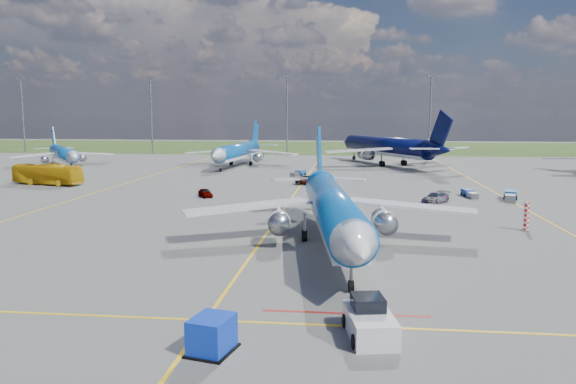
# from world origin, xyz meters

# --- Properties ---
(ground) EXTENTS (400.00, 400.00, 0.00)m
(ground) POSITION_xyz_m (0.00, 0.00, 0.00)
(ground) COLOR #545452
(ground) RESTS_ON ground
(grass_strip) EXTENTS (400.00, 80.00, 0.01)m
(grass_strip) POSITION_xyz_m (0.00, 150.00, 0.00)
(grass_strip) COLOR #2D4719
(grass_strip) RESTS_ON ground
(taxiway_lines) EXTENTS (60.25, 160.00, 0.02)m
(taxiway_lines) POSITION_xyz_m (0.17, 27.70, 0.01)
(taxiway_lines) COLOR yellow
(taxiway_lines) RESTS_ON ground
(floodlight_masts) EXTENTS (202.20, 0.50, 22.70)m
(floodlight_masts) POSITION_xyz_m (10.00, 110.00, 12.56)
(floodlight_masts) COLOR slate
(floodlight_masts) RESTS_ON ground
(warning_post) EXTENTS (0.50, 0.50, 3.00)m
(warning_post) POSITION_xyz_m (26.00, 8.00, 1.50)
(warning_post) COLOR red
(warning_post) RESTS_ON ground
(bg_jet_nw) EXTENTS (39.02, 40.59, 8.46)m
(bg_jet_nw) POSITION_xyz_m (-55.81, 68.98, 0.00)
(bg_jet_nw) COLOR #0C56A8
(bg_jet_nw) RESTS_ON ground
(bg_jet_nnw) EXTENTS (31.76, 39.87, 9.82)m
(bg_jet_nnw) POSITION_xyz_m (-17.15, 74.24, 0.00)
(bg_jet_nnw) COLOR #0C56A8
(bg_jet_nnw) RESTS_ON ground
(bg_jet_n) EXTENTS (53.51, 58.13, 12.27)m
(bg_jet_n) POSITION_xyz_m (16.41, 82.01, 0.00)
(bg_jet_n) COLOR #060B39
(bg_jet_n) RESTS_ON ground
(main_airliner) EXTENTS (33.99, 41.85, 10.05)m
(main_airliner) POSITION_xyz_m (6.67, -1.17, 0.00)
(main_airliner) COLOR #0C56A8
(main_airliner) RESTS_ON ground
(pushback_tug) EXTENTS (2.99, 6.20, 2.06)m
(pushback_tug) POSITION_xyz_m (9.31, -21.27, 0.83)
(pushback_tug) COLOR silver
(pushback_tug) RESTS_ON ground
(uld_container) EXTENTS (2.28, 2.61, 1.80)m
(uld_container) POSITION_xyz_m (1.43, -24.17, 0.90)
(uld_container) COLOR #0E33C5
(uld_container) RESTS_ON ground
(apron_bus) EXTENTS (12.86, 5.64, 3.49)m
(apron_bus) POSITION_xyz_m (-42.29, 38.15, 1.74)
(apron_bus) COLOR #CB990B
(apron_bus) RESTS_ON ground
(service_car_a) EXTENTS (3.03, 3.79, 1.21)m
(service_car_a) POSITION_xyz_m (-12.38, 27.31, 0.61)
(service_car_a) COLOR #999999
(service_car_a) RESTS_ON ground
(service_car_b) EXTENTS (5.46, 2.69, 1.49)m
(service_car_b) POSITION_xyz_m (1.67, 43.17, 0.75)
(service_car_b) COLOR #999999
(service_car_b) RESTS_ON ground
(service_car_c) EXTENTS (4.55, 4.98, 1.40)m
(service_car_c) POSITION_xyz_m (19.58, 25.67, 0.70)
(service_car_c) COLOR #999999
(service_car_c) RESTS_ON ground
(baggage_tug_w) EXTENTS (2.80, 5.51, 1.19)m
(baggage_tug_w) POSITION_xyz_m (30.20, 29.19, 0.56)
(baggage_tug_w) COLOR #185395
(baggage_tug_w) RESTS_ON ground
(baggage_tug_c) EXTENTS (2.80, 4.55, 1.00)m
(baggage_tug_c) POSITION_xyz_m (-1.73, 56.41, 0.47)
(baggage_tug_c) COLOR #184991
(baggage_tug_c) RESTS_ON ground
(baggage_tug_e) EXTENTS (1.71, 4.56, 1.00)m
(baggage_tug_e) POSITION_xyz_m (25.19, 31.61, 0.47)
(baggage_tug_e) COLOR #1B3DA4
(baggage_tug_e) RESTS_ON ground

